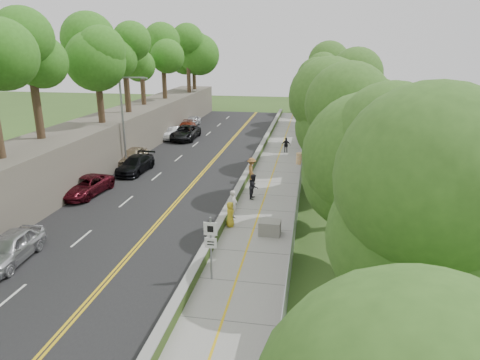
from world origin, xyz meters
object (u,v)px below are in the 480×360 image
(streetlight, at_px, (125,116))
(person_far, at_px, (286,145))
(construction_barrel, at_px, (300,159))
(painter_0, at_px, (230,214))
(car_0, at_px, (10,248))
(car_2, at_px, (86,186))
(concrete_block, at_px, (270,228))
(signpost, at_px, (211,242))

(streetlight, bearing_deg, person_far, 30.98)
(construction_barrel, distance_m, painter_0, 15.19)
(car_0, distance_m, car_2, 9.97)
(car_0, relative_size, painter_0, 2.86)
(concrete_block, bearing_deg, painter_0, 163.23)
(signpost, relative_size, concrete_block, 2.53)
(streetlight, bearing_deg, car_0, -85.96)
(car_2, xyz_separation_m, painter_0, (11.35, -3.74, 0.12))
(signpost, bearing_deg, painter_0, 92.82)
(concrete_block, bearing_deg, person_far, 91.17)
(car_2, bearing_deg, concrete_block, -13.06)
(signpost, height_order, construction_barrel, signpost)
(construction_barrel, bearing_deg, concrete_block, -94.06)
(signpost, bearing_deg, person_far, 85.99)
(person_far, bearing_deg, car_2, 48.56)
(signpost, distance_m, person_far, 25.06)
(person_far, bearing_deg, car_0, 64.34)
(construction_barrel, distance_m, person_far, 4.38)
(car_0, bearing_deg, signpost, -4.57)
(signpost, bearing_deg, streetlight, 124.08)
(concrete_block, bearing_deg, streetlight, 139.53)
(concrete_block, height_order, person_far, person_far)
(car_0, bearing_deg, painter_0, 26.73)
(car_0, bearing_deg, concrete_block, 18.64)
(construction_barrel, relative_size, car_0, 0.23)
(car_2, distance_m, person_far, 20.22)
(streetlight, relative_size, painter_0, 5.18)
(signpost, relative_size, construction_barrel, 3.04)
(concrete_block, bearing_deg, construction_barrel, 85.94)
(streetlight, distance_m, construction_barrel, 15.79)
(construction_barrel, bearing_deg, car_0, -122.96)
(streetlight, xyz_separation_m, construction_barrel, (14.76, 3.85, -4.08))
(person_far, bearing_deg, streetlight, 31.04)
(car_2, bearing_deg, person_far, 53.39)
(painter_0, bearing_deg, car_2, 63.49)
(signpost, distance_m, painter_0, 6.21)
(car_2, height_order, person_far, person_far)
(streetlight, xyz_separation_m, painter_0, (11.21, -10.92, -3.82))
(streetlight, distance_m, signpost, 20.72)
(painter_0, xyz_separation_m, person_far, (2.05, 18.88, -0.01))
(painter_0, distance_m, person_far, 18.99)
(concrete_block, relative_size, person_far, 0.80)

